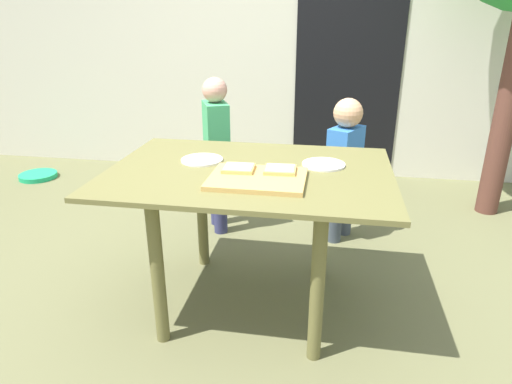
{
  "coord_description": "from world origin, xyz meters",
  "views": [
    {
      "loc": [
        0.36,
        -1.91,
        1.39
      ],
      "look_at": [
        0.03,
        0.0,
        0.62
      ],
      "focal_mm": 31.32,
      "sensor_mm": 36.0,
      "label": 1
    }
  ],
  "objects_px": {
    "cutting_board": "(257,179)",
    "child_left": "(217,147)",
    "plate_white_left": "(202,160)",
    "pizza_slice_far_right": "(280,170)",
    "pizza_slice_far_left": "(239,168)",
    "garden_hose_coil": "(38,176)",
    "plate_white_right": "(324,164)",
    "child_right": "(344,160)",
    "dining_table": "(250,192)"
  },
  "relations": [
    {
      "from": "cutting_board",
      "to": "pizza_slice_far_left",
      "type": "distance_m",
      "value": 0.12
    },
    {
      "from": "pizza_slice_far_right",
      "to": "garden_hose_coil",
      "type": "relative_size",
      "value": 0.43
    },
    {
      "from": "dining_table",
      "to": "plate_white_right",
      "type": "relative_size",
      "value": 6.4
    },
    {
      "from": "dining_table",
      "to": "child_left",
      "type": "height_order",
      "value": "child_left"
    },
    {
      "from": "pizza_slice_far_left",
      "to": "cutting_board",
      "type": "bearing_deg",
      "value": -35.1
    },
    {
      "from": "dining_table",
      "to": "pizza_slice_far_left",
      "type": "xyz_separation_m",
      "value": [
        -0.03,
        -0.08,
        0.14
      ]
    },
    {
      "from": "plate_white_left",
      "to": "garden_hose_coil",
      "type": "bearing_deg",
      "value": 144.13
    },
    {
      "from": "dining_table",
      "to": "pizza_slice_far_left",
      "type": "relative_size",
      "value": 9.22
    },
    {
      "from": "plate_white_left",
      "to": "cutting_board",
      "type": "bearing_deg",
      "value": -36.85
    },
    {
      "from": "plate_white_left",
      "to": "child_right",
      "type": "distance_m",
      "value": 1.04
    },
    {
      "from": "cutting_board",
      "to": "pizza_slice_far_left",
      "type": "bearing_deg",
      "value": 144.9
    },
    {
      "from": "garden_hose_coil",
      "to": "child_left",
      "type": "bearing_deg",
      "value": -20.73
    },
    {
      "from": "child_left",
      "to": "garden_hose_coil",
      "type": "xyz_separation_m",
      "value": [
        -1.88,
        0.71,
        -0.57
      ]
    },
    {
      "from": "child_right",
      "to": "plate_white_right",
      "type": "bearing_deg",
      "value": -99.74
    },
    {
      "from": "dining_table",
      "to": "cutting_board",
      "type": "xyz_separation_m",
      "value": [
        0.06,
        -0.14,
        0.12
      ]
    },
    {
      "from": "pizza_slice_far_right",
      "to": "plate_white_left",
      "type": "distance_m",
      "value": 0.43
    },
    {
      "from": "child_left",
      "to": "plate_white_right",
      "type": "bearing_deg",
      "value": -45.02
    },
    {
      "from": "child_right",
      "to": "cutting_board",
      "type": "bearing_deg",
      "value": -112.22
    },
    {
      "from": "dining_table",
      "to": "pizza_slice_far_right",
      "type": "bearing_deg",
      "value": -22.95
    },
    {
      "from": "pizza_slice_far_left",
      "to": "plate_white_right",
      "type": "relative_size",
      "value": 0.69
    },
    {
      "from": "cutting_board",
      "to": "child_left",
      "type": "relative_size",
      "value": 0.4
    },
    {
      "from": "pizza_slice_far_left",
      "to": "child_left",
      "type": "relative_size",
      "value": 0.14
    },
    {
      "from": "plate_white_left",
      "to": "child_right",
      "type": "bearing_deg",
      "value": 45.94
    },
    {
      "from": "cutting_board",
      "to": "dining_table",
      "type": "bearing_deg",
      "value": 112.98
    },
    {
      "from": "plate_white_left",
      "to": "child_right",
      "type": "xyz_separation_m",
      "value": [
        0.71,
        0.73,
        -0.2
      ]
    },
    {
      "from": "cutting_board",
      "to": "pizza_slice_far_right",
      "type": "relative_size",
      "value": 2.89
    },
    {
      "from": "garden_hose_coil",
      "to": "plate_white_left",
      "type": "bearing_deg",
      "value": -35.87
    },
    {
      "from": "dining_table",
      "to": "pizza_slice_far_left",
      "type": "distance_m",
      "value": 0.16
    },
    {
      "from": "child_left",
      "to": "garden_hose_coil",
      "type": "relative_size",
      "value": 3.15
    },
    {
      "from": "plate_white_left",
      "to": "pizza_slice_far_right",
      "type": "bearing_deg",
      "value": -21.06
    },
    {
      "from": "pizza_slice_far_right",
      "to": "plate_white_left",
      "type": "relative_size",
      "value": 0.7
    },
    {
      "from": "pizza_slice_far_left",
      "to": "garden_hose_coil",
      "type": "xyz_separation_m",
      "value": [
        -2.22,
        1.62,
        -0.74
      ]
    },
    {
      "from": "pizza_slice_far_left",
      "to": "plate_white_left",
      "type": "bearing_deg",
      "value": 142.41
    },
    {
      "from": "child_right",
      "to": "garden_hose_coil",
      "type": "height_order",
      "value": "child_right"
    },
    {
      "from": "cutting_board",
      "to": "plate_white_left",
      "type": "distance_m",
      "value": 0.39
    },
    {
      "from": "pizza_slice_far_left",
      "to": "plate_white_right",
      "type": "xyz_separation_m",
      "value": [
        0.37,
        0.2,
        -0.02
      ]
    },
    {
      "from": "pizza_slice_far_left",
      "to": "plate_white_right",
      "type": "height_order",
      "value": "pizza_slice_far_left"
    },
    {
      "from": "cutting_board",
      "to": "garden_hose_coil",
      "type": "relative_size",
      "value": 1.25
    },
    {
      "from": "plate_white_left",
      "to": "plate_white_right",
      "type": "xyz_separation_m",
      "value": [
        0.59,
        0.03,
        0.0
      ]
    },
    {
      "from": "dining_table",
      "to": "garden_hose_coil",
      "type": "bearing_deg",
      "value": 145.67
    },
    {
      "from": "dining_table",
      "to": "cutting_board",
      "type": "distance_m",
      "value": 0.2
    },
    {
      "from": "plate_white_right",
      "to": "child_right",
      "type": "xyz_separation_m",
      "value": [
        0.12,
        0.7,
        -0.2
      ]
    },
    {
      "from": "dining_table",
      "to": "plate_white_left",
      "type": "relative_size",
      "value": 6.4
    },
    {
      "from": "garden_hose_coil",
      "to": "dining_table",
      "type": "bearing_deg",
      "value": -34.33
    },
    {
      "from": "pizza_slice_far_left",
      "to": "garden_hose_coil",
      "type": "height_order",
      "value": "pizza_slice_far_left"
    },
    {
      "from": "dining_table",
      "to": "pizza_slice_far_right",
      "type": "relative_size",
      "value": 9.18
    },
    {
      "from": "child_right",
      "to": "dining_table",
      "type": "bearing_deg",
      "value": -118.95
    },
    {
      "from": "child_left",
      "to": "dining_table",
      "type": "bearing_deg",
      "value": -65.74
    },
    {
      "from": "pizza_slice_far_left",
      "to": "plate_white_left",
      "type": "xyz_separation_m",
      "value": [
        -0.22,
        0.17,
        -0.02
      ]
    },
    {
      "from": "dining_table",
      "to": "garden_hose_coil",
      "type": "relative_size",
      "value": 3.96
    }
  ]
}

